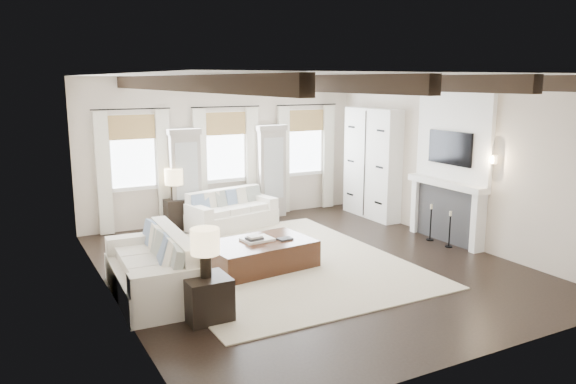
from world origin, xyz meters
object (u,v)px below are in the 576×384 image
ottoman (259,255)px  side_table_back (175,214)px  sofa_back (231,212)px  sofa_left (155,270)px  side_table_front (207,298)px

ottoman → side_table_back: size_ratio=2.75×
side_table_back → sofa_back: bearing=-22.2°
ottoman → side_table_back: (-0.48, 3.15, 0.09)m
sofa_left → ottoman: 1.91m
sofa_back → ottoman: bearing=-102.7°
ottoman → side_table_back: 3.19m
ottoman → side_table_front: (-1.49, -1.53, 0.06)m
side_table_front → sofa_left: bearing=108.0°
sofa_left → side_table_front: bearing=-72.0°
side_table_back → side_table_front: bearing=-102.2°
sofa_back → sofa_left: size_ratio=0.91×
ottoman → side_table_front: size_ratio=3.03×
ottoman → side_table_back: side_table_back is taller
sofa_left → side_table_back: 3.78m
sofa_back → side_table_back: (-1.09, 0.44, -0.01)m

